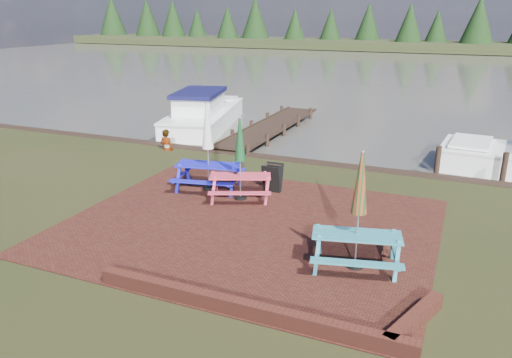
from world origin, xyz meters
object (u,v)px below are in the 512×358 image
object	(u,v)px
chalkboard	(272,178)
boat_jetty	(203,115)
picnic_table_teal	(357,229)
jetty	(270,127)
picnic_table_red	(240,172)
person	(166,130)
picnic_table_blue	(208,160)

from	to	relation	value
chalkboard	boat_jetty	size ratio (longest dim) A/B	0.12
picnic_table_teal	jetty	bearing A→B (deg)	106.01
picnic_table_red	chalkboard	world-z (taller)	picnic_table_red
chalkboard	person	xyz separation A→B (m)	(-5.50, 2.82, 0.36)
picnic_table_red	jetty	world-z (taller)	picnic_table_red
picnic_table_blue	person	distance (m)	5.00
picnic_table_blue	jetty	distance (m)	8.43
jetty	picnic_table_blue	bearing A→B (deg)	-80.98
picnic_table_red	jetty	xyz separation A→B (m)	(-2.53, 8.65, -0.72)
chalkboard	person	world-z (taller)	person
chalkboard	boat_jetty	world-z (taller)	boat_jetty
picnic_table_teal	person	distance (m)	10.89
boat_jetty	chalkboard	bearing A→B (deg)	-63.22
chalkboard	picnic_table_blue	bearing A→B (deg)	-162.16
picnic_table_red	jetty	distance (m)	9.04
chalkboard	person	size ratio (longest dim) A/B	0.53
picnic_table_blue	boat_jetty	bearing A→B (deg)	108.58
jetty	boat_jetty	xyz separation A→B (m)	(-3.33, -0.18, 0.30)
picnic_table_red	chalkboard	size ratio (longest dim) A/B	2.77
chalkboard	person	distance (m)	6.19
picnic_table_teal	picnic_table_red	size ratio (longest dim) A/B	1.06
chalkboard	jetty	distance (m)	8.34
person	picnic_table_red	bearing A→B (deg)	146.88
picnic_table_blue	chalkboard	distance (m)	1.97
picnic_table_teal	jetty	world-z (taller)	picnic_table_teal
picnic_table_blue	chalkboard	world-z (taller)	picnic_table_blue
jetty	person	bearing A→B (deg)	-115.68
picnic_table_blue	jetty	bearing A→B (deg)	87.80
picnic_table_teal	boat_jetty	bearing A→B (deg)	117.62
picnic_table_blue	person	size ratio (longest dim) A/B	1.64
boat_jetty	person	bearing A→B (deg)	-92.22
picnic_table_teal	picnic_table_blue	size ratio (longest dim) A/B	0.95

